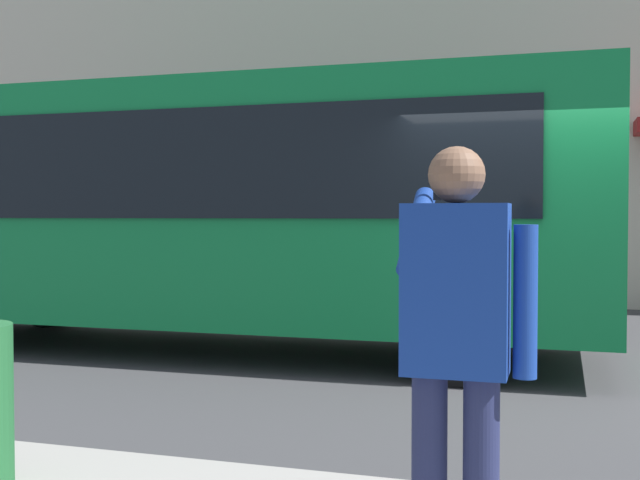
% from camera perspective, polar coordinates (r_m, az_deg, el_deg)
% --- Properties ---
extents(ground_plane, '(60.00, 60.00, 0.00)m').
position_cam_1_polar(ground_plane, '(7.85, 15.62, -9.89)').
color(ground_plane, '#38383A').
extents(red_bus, '(9.05, 2.54, 3.08)m').
position_cam_1_polar(red_bus, '(9.32, -8.24, 2.42)').
color(red_bus, '#0F7238').
rests_on(red_bus, ground_plane).
extents(pedestrian_photographer, '(0.53, 0.52, 1.70)m').
position_cam_1_polar(pedestrian_photographer, '(3.12, 9.86, -6.41)').
color(pedestrian_photographer, '#1E2347').
rests_on(pedestrian_photographer, sidewalk_curb).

